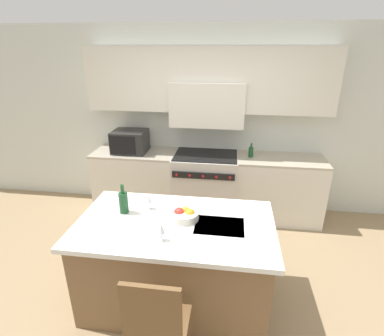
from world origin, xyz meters
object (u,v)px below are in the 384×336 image
Objects in this scene: oil_bottle_on_counter at (251,152)px; fruit_bowl at (184,214)px; wine_bottle at (124,202)px; wine_glass_far at (148,199)px; wine_glass_near at (161,229)px; microwave at (130,141)px; island_chair at (157,326)px; range_stove at (205,185)px.

fruit_bowl is at bearing -111.95° from oil_bottle_on_counter.
wine_glass_far is at bearing 24.68° from wine_bottle.
microwave is at bearing 115.02° from wine_glass_near.
wine_bottle is 1.81× the size of wine_glass_near.
wine_glass_near is (0.95, -2.03, -0.09)m from microwave.
wine_glass_near and wine_glass_far have the same top height.
wine_glass_far is at bearing 107.39° from island_chair.
fruit_bowl is (0.05, 0.91, 0.36)m from island_chair.
wine_bottle is at bearing 119.87° from island_chair.
island_chair is (-0.09, -2.56, 0.11)m from range_stove.
range_stove is 2.57m from island_chair.
microwave reaches higher than wine_bottle.
range_stove is 5.84× the size of wine_glass_far.
island_chair is 1.18m from wine_glass_far.
range_stove is 1.96× the size of microwave.
wine_glass_far is at bearing 160.60° from fruit_bowl.
oil_bottle_on_counter is (0.81, 2.04, 0.01)m from wine_glass_near.
range_stove is 1.82m from wine_bottle.
wine_glass_near is (0.46, -0.39, -0.00)m from wine_bottle.
range_stove is 1.72m from fruit_bowl.
range_stove is at bearing -0.95° from microwave.
range_stove is at bearing 68.54° from wine_bottle.
fruit_bowl is at bearing 86.73° from island_chair.
microwave is 1.82× the size of fruit_bowl.
wine_bottle is 0.60m from fruit_bowl.
microwave is at bearing 179.05° from range_stove.
island_chair reaches higher than fruit_bowl.
microwave is 2.83m from island_chair.
wine_bottle is (0.49, -1.64, -0.09)m from microwave.
island_chair is (1.03, -2.58, -0.52)m from microwave.
island_chair is 3.51× the size of wine_bottle.
wine_glass_near is at bearing -40.44° from wine_bottle.
range_stove is 1.66m from wine_glass_far.
oil_bottle_on_counter reaches higher than island_chair.
microwave is 1.69m from wine_glass_far.
wine_glass_far is (0.70, -1.54, -0.09)m from microwave.
wine_glass_far is at bearing -124.37° from oil_bottle_on_counter.
oil_bottle_on_counter is at bearing 68.05° from fruit_bowl.
wine_glass_near is 1.00× the size of wine_glass_far.
wine_bottle is 1.81× the size of wine_glass_far.
microwave is at bearing 106.53° from wine_bottle.
wine_glass_near is at bearing -94.95° from range_stove.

